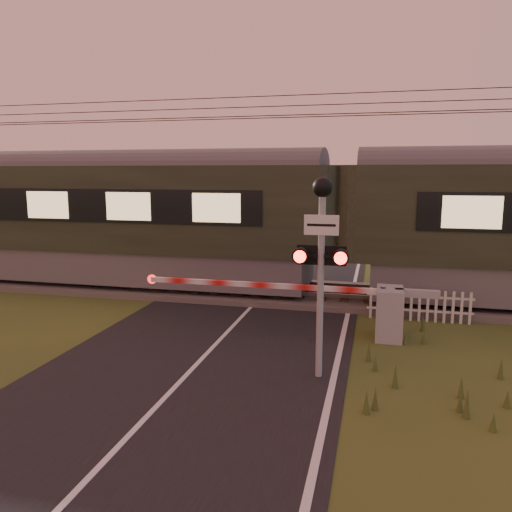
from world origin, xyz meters
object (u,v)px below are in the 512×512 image
(train, at_px, (340,221))
(crossing_signal, at_px, (321,242))
(picket_fence, at_px, (419,305))
(boom_gate, at_px, (375,309))

(train, relative_size, crossing_signal, 12.10)
(train, distance_m, picket_fence, 3.53)
(train, distance_m, crossing_signal, 6.12)
(boom_gate, bearing_deg, picket_fence, 54.80)
(boom_gate, bearing_deg, crossing_signal, -110.96)
(train, xyz_separation_m, picket_fence, (2.23, -1.89, -1.98))
(boom_gate, xyz_separation_m, picket_fence, (1.12, 1.59, -0.25))
(boom_gate, relative_size, crossing_signal, 1.91)
(boom_gate, height_order, picket_fence, boom_gate)
(boom_gate, xyz_separation_m, crossing_signal, (-1.01, -2.64, 1.92))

